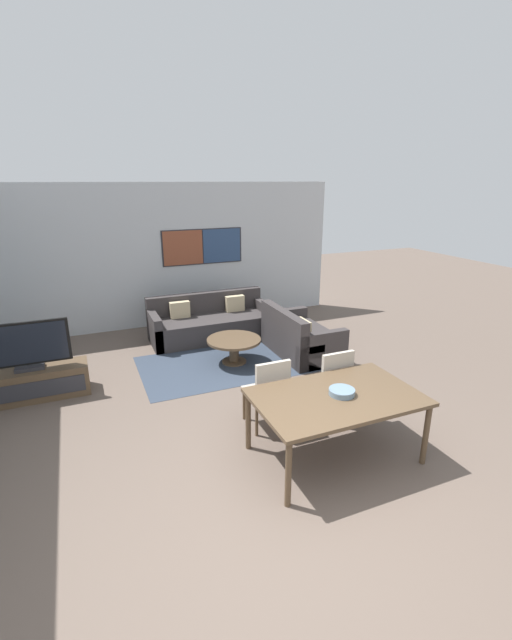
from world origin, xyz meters
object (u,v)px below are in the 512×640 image
object	(u,v)px
sofa_main	(210,323)
coffee_table	(234,345)
television	(26,346)
fruit_bowl	(342,391)
dining_chair_left	(268,390)
dining_chair_centre	(331,379)
dining_table	(336,401)
sofa_side	(298,339)
tv_console	(33,383)

from	to	relation	value
sofa_main	coffee_table	size ratio (longest dim) A/B	2.57
television	fruit_bowl	bearing A→B (deg)	-40.94
television	fruit_bowl	world-z (taller)	television
dining_chair_left	fruit_bowl	size ratio (longest dim) A/B	3.31
sofa_main	dining_chair_centre	xyz separation A→B (m)	(0.55, -3.32, 0.23)
coffee_table	dining_table	xyz separation A→B (m)	(0.13, -2.74, 0.35)
sofa_side	dining_chair_left	world-z (taller)	dining_chair_left
coffee_table	dining_chair_centre	size ratio (longest dim) A/B	0.97
dining_table	dining_chair_centre	distance (m)	0.86
tv_console	television	xyz separation A→B (m)	(0.00, 0.00, 0.54)
sofa_main	sofa_side	size ratio (longest dim) A/B	1.52
sofa_side	dining_chair_centre	xyz separation A→B (m)	(-0.58, -1.92, 0.23)
tv_console	sofa_main	xyz separation A→B (m)	(2.92, 1.36, 0.06)
tv_console	sofa_side	size ratio (longest dim) A/B	0.97
television	coffee_table	world-z (taller)	television
tv_console	dining_table	world-z (taller)	dining_table
dining_chair_centre	fruit_bowl	world-z (taller)	dining_chair_centre
dining_table	dining_chair_left	distance (m)	0.90
tv_console	sofa_main	size ratio (longest dim) A/B	0.64
coffee_table	dining_table	world-z (taller)	dining_table
sofa_main	dining_chair_centre	distance (m)	3.37
coffee_table	fruit_bowl	xyz separation A→B (m)	(0.19, -2.75, 0.45)
dining_chair_left	dining_chair_centre	xyz separation A→B (m)	(0.83, -0.05, 0.00)
sofa_main	dining_chair_centre	world-z (taller)	dining_chair_centre
sofa_side	dining_chair_left	distance (m)	2.36
sofa_side	fruit_bowl	size ratio (longest dim) A/B	5.43
dining_chair_left	dining_chair_centre	world-z (taller)	same
dining_chair_left	dining_table	bearing A→B (deg)	-62.08
sofa_main	fruit_bowl	world-z (taller)	sofa_main
sofa_main	dining_chair_left	size ratio (longest dim) A/B	2.49
sofa_side	fruit_bowl	distance (m)	2.87
sofa_side	dining_chair_left	bearing A→B (deg)	143.08
tv_console	dining_chair_centre	xyz separation A→B (m)	(3.47, -1.96, 0.29)
dining_table	dining_chair_left	bearing A→B (deg)	117.92
coffee_table	fruit_bowl	world-z (taller)	fruit_bowl
sofa_side	television	bearing A→B (deg)	89.53
sofa_main	tv_console	bearing A→B (deg)	-155.07
sofa_main	sofa_side	world-z (taller)	same
sofa_side	coffee_table	xyz separation A→B (m)	(-1.12, 0.08, 0.04)
sofa_side	sofa_main	bearing A→B (deg)	38.95
television	dining_table	size ratio (longest dim) A/B	0.63
sofa_main	dining_chair_left	world-z (taller)	dining_chair_left
dining_chair_left	dining_chair_centre	distance (m)	0.83
tv_console	coffee_table	xyz separation A→B (m)	(2.92, 0.05, 0.10)
television	dining_table	xyz separation A→B (m)	(3.05, -2.69, -0.09)
dining_chair_centre	fruit_bowl	xyz separation A→B (m)	(-0.36, -0.74, 0.26)
sofa_main	dining_table	distance (m)	4.07
television	dining_chair_left	size ratio (longest dim) A/B	1.21
tv_console	dining_chair_centre	size ratio (longest dim) A/B	1.60
tv_console	dining_chair_left	xyz separation A→B (m)	(2.64, -1.91, 0.29)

